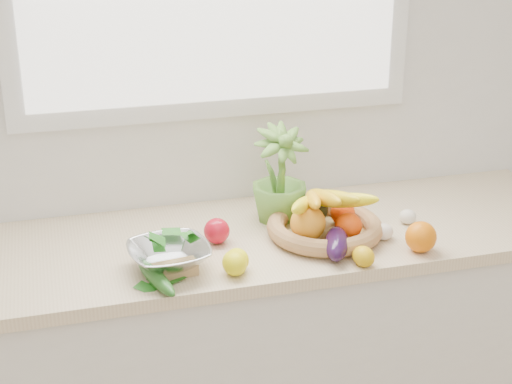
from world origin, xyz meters
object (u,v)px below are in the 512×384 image
object	(u,v)px
apple	(217,231)
colander_with_spinach	(169,250)
fruit_basket	(324,221)
potted_herb	(279,176)
eggplant	(337,243)
cucumber	(156,278)

from	to	relation	value
apple	colander_with_spinach	xyz separation A→B (m)	(-0.17, -0.13, 0.02)
fruit_basket	colander_with_spinach	bearing A→B (deg)	-169.82
fruit_basket	potted_herb	bearing A→B (deg)	120.46
apple	fruit_basket	xyz separation A→B (m)	(0.32, -0.04, 0.01)
eggplant	apple	bearing A→B (deg)	151.69
cucumber	potted_herb	world-z (taller)	potted_herb
apple	fruit_basket	size ratio (longest dim) A/B	0.21
colander_with_spinach	cucumber	bearing A→B (deg)	-123.37
fruit_basket	colander_with_spinach	size ratio (longest dim) A/B	1.50
fruit_basket	colander_with_spinach	distance (m)	0.50
potted_herb	eggplant	bearing A→B (deg)	-73.16
eggplant	cucumber	world-z (taller)	eggplant
apple	potted_herb	world-z (taller)	potted_herb
eggplant	potted_herb	xyz separation A→B (m)	(-0.09, 0.29, 0.11)
cucumber	fruit_basket	distance (m)	0.57
apple	colander_with_spinach	size ratio (longest dim) A/B	0.31
eggplant	fruit_basket	bearing A→B (deg)	86.86
apple	colander_with_spinach	bearing A→B (deg)	-141.56
eggplant	colander_with_spinach	size ratio (longest dim) A/B	0.73
eggplant	fruit_basket	world-z (taller)	fruit_basket
apple	cucumber	xyz separation A→B (m)	(-0.22, -0.21, -0.02)
eggplant	colander_with_spinach	distance (m)	0.49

